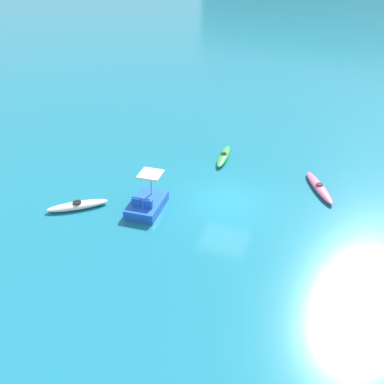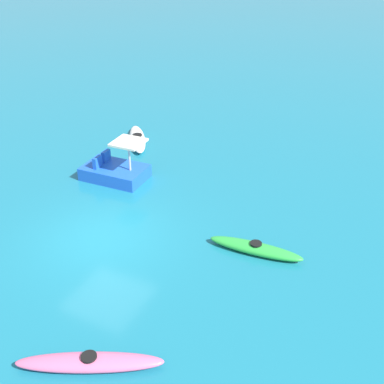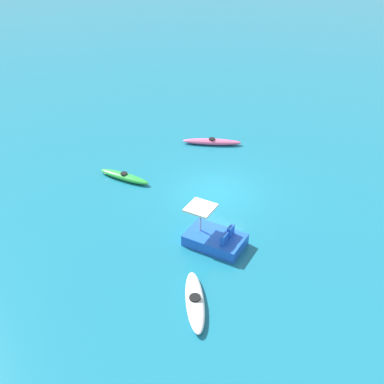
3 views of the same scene
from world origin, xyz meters
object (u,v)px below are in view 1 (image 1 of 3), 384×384
object	(u,v)px
kayak_pink	(319,187)
kayak_white	(78,205)
kayak_green	(224,156)
pedal_boat_blue	(147,203)

from	to	relation	value
kayak_pink	kayak_white	bearing A→B (deg)	-152.58
kayak_white	kayak_green	xyz separation A→B (m)	(5.42, 7.64, -0.00)
kayak_white	pedal_boat_blue	xyz separation A→B (m)	(3.32, 1.10, 0.17)
kayak_pink	pedal_boat_blue	distance (m)	9.22
kayak_pink	kayak_green	bearing A→B (deg)	162.68
kayak_green	pedal_boat_blue	distance (m)	6.87
kayak_green	pedal_boat_blue	size ratio (longest dim) A/B	1.17
kayak_pink	pedal_boat_blue	xyz separation A→B (m)	(-7.92, -4.73, 0.17)
kayak_green	kayak_white	bearing A→B (deg)	-125.37
kayak_green	pedal_boat_blue	xyz separation A→B (m)	(-2.10, -6.54, 0.17)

